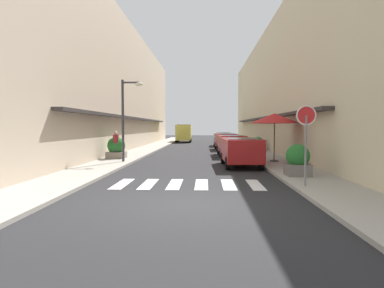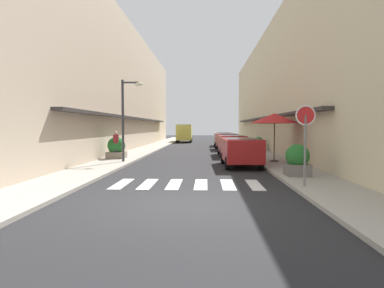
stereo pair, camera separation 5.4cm
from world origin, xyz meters
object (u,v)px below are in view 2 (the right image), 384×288
at_px(street_lamp, 127,111).
at_px(cafe_umbrella, 275,118).
at_px(pedestrian_walking_near, 116,144).
at_px(round_street_sign, 305,124).
at_px(parked_car_mid, 231,143).
at_px(planter_far, 258,144).
at_px(parked_car_distant, 223,137).
at_px(parked_car_far, 226,140).
at_px(delivery_van, 184,132).
at_px(planter_midblock, 116,148).
at_px(parked_car_near, 241,149).
at_px(planter_corner, 297,160).

distance_m(street_lamp, cafe_umbrella, 8.24).
height_order(street_lamp, pedestrian_walking_near, street_lamp).
height_order(round_street_sign, cafe_umbrella, cafe_umbrella).
xyz_separation_m(parked_car_mid, planter_far, (2.50, 4.04, -0.30)).
bearing_deg(parked_car_distant, cafe_umbrella, -83.19).
bearing_deg(street_lamp, parked_car_far, 61.34).
xyz_separation_m(delivery_van, street_lamp, (-1.49, -26.17, 1.54)).
bearing_deg(delivery_van, parked_car_mid, -77.47).
bearing_deg(parked_car_far, round_street_sign, -85.60).
height_order(round_street_sign, planter_far, round_street_sign).
bearing_deg(cafe_umbrella, round_street_sign, -94.35).
distance_m(street_lamp, planter_midblock, 3.14).
relative_size(delivery_van, planter_far, 4.84).
height_order(delivery_van, pedestrian_walking_near, delivery_van).
bearing_deg(planter_midblock, delivery_van, 83.84).
bearing_deg(parked_car_mid, round_street_sign, -83.35).
relative_size(round_street_sign, cafe_umbrella, 0.96).
bearing_deg(planter_far, parked_car_near, -103.78).
height_order(parked_car_mid, street_lamp, street_lamp).
bearing_deg(street_lamp, cafe_umbrella, 2.60).
bearing_deg(parked_car_distant, planter_far, -73.29).
height_order(planter_midblock, planter_far, planter_midblock).
relative_size(parked_car_far, round_street_sign, 1.52).
distance_m(parked_car_mid, planter_far, 4.76).
bearing_deg(parked_car_near, planter_corner, -64.75).
bearing_deg(parked_car_distant, delivery_van, 118.08).
xyz_separation_m(parked_car_mid, pedestrian_walking_near, (-7.26, -3.39, 0.07)).
bearing_deg(planter_corner, parked_car_mid, 100.35).
bearing_deg(parked_car_mid, planter_far, 58.29).
bearing_deg(parked_car_far, parked_car_near, -90.00).
distance_m(parked_car_far, street_lamp, 13.08).
distance_m(cafe_umbrella, planter_corner, 5.72).
relative_size(parked_car_far, planter_corner, 3.19).
relative_size(parked_car_near, planter_midblock, 3.15).
height_order(parked_car_near, planter_midblock, parked_car_near).
bearing_deg(cafe_umbrella, pedestrian_walking_near, 172.56).
xyz_separation_m(parked_car_mid, street_lamp, (-6.19, -4.98, 2.03)).
height_order(round_street_sign, pedestrian_walking_near, round_street_sign).
bearing_deg(parked_car_distant, street_lamp, -109.66).
bearing_deg(pedestrian_walking_near, street_lamp, -26.66).
relative_size(parked_car_near, parked_car_distant, 0.96).
distance_m(street_lamp, pedestrian_walking_near, 2.73).
height_order(parked_car_near, pedestrian_walking_near, pedestrian_walking_near).
distance_m(parked_car_far, cafe_umbrella, 11.26).
height_order(parked_car_mid, round_street_sign, round_street_sign).
bearing_deg(street_lamp, parked_car_mid, 38.78).
bearing_deg(planter_midblock, cafe_umbrella, -9.46).
bearing_deg(planter_midblock, planter_far, 35.82).
distance_m(round_street_sign, street_lamp, 10.63).
xyz_separation_m(parked_car_far, cafe_umbrella, (2.03, -10.96, 1.60)).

